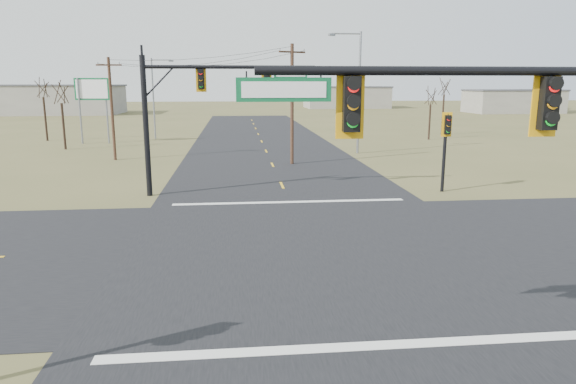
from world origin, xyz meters
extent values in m
plane|color=brown|center=(0.00, 0.00, 0.00)|extent=(320.00, 320.00, 0.00)
cube|color=black|center=(0.00, 0.00, 0.01)|extent=(160.00, 14.00, 0.02)
cube|color=black|center=(0.00, 0.00, 0.01)|extent=(14.00, 160.00, 0.02)
cube|color=silver|center=(0.00, -7.50, 0.03)|extent=(12.00, 0.40, 0.01)
cube|color=silver|center=(0.00, 7.50, 0.03)|extent=(12.00, 0.40, 0.01)
cylinder|color=black|center=(2.58, -8.48, 6.29)|extent=(9.85, 0.18, 0.18)
cube|color=#0C572E|center=(-1.80, -8.48, 5.94)|extent=(1.80, 0.05, 0.45)
cylinder|color=black|center=(-7.50, 9.96, 3.75)|extent=(0.30, 0.30, 7.51)
cylinder|color=black|center=(-2.94, 9.96, 6.91)|extent=(9.11, 0.19, 0.19)
cube|color=#0C572E|center=(0.30, 9.96, 6.56)|extent=(1.80, 0.05, 0.45)
cylinder|color=black|center=(8.96, 9.40, 2.17)|extent=(0.19, 0.19, 4.34)
cylinder|color=#4A2E1F|center=(1.52, 20.36, 4.45)|extent=(0.26, 0.26, 8.90)
cube|color=#4A2E1F|center=(1.52, 20.36, 8.30)|extent=(2.05, 0.95, 0.12)
cylinder|color=#4A2E1F|center=(-12.44, 24.00, 4.03)|extent=(0.23, 0.23, 8.05)
cube|color=#4A2E1F|center=(-12.44, 24.00, 7.45)|extent=(1.97, 0.24, 0.12)
cylinder|color=gray|center=(-18.35, 36.03, 3.29)|extent=(0.18, 0.18, 6.59)
cylinder|color=gray|center=(-15.72, 36.03, 3.29)|extent=(0.18, 0.18, 6.59)
cube|color=#0C572E|center=(-17.03, 36.03, 5.49)|extent=(3.50, 0.48, 2.20)
cylinder|color=gray|center=(7.97, 25.96, 5.17)|extent=(0.21, 0.21, 10.35)
cylinder|color=gray|center=(6.73, 25.96, 10.15)|extent=(2.48, 0.12, 0.12)
cube|color=gray|center=(5.49, 25.96, 10.05)|extent=(0.62, 0.46, 0.19)
cylinder|color=gray|center=(-11.62, 40.03, 4.36)|extent=(0.17, 0.17, 8.73)
cylinder|color=gray|center=(-10.57, 40.03, 8.53)|extent=(2.09, 0.10, 0.10)
cube|color=gray|center=(-9.53, 40.03, 8.43)|extent=(0.52, 0.35, 0.16)
cylinder|color=black|center=(-18.60, 31.37, 2.14)|extent=(0.21, 0.21, 4.27)
cylinder|color=black|center=(-22.87, 39.10, 2.31)|extent=(0.21, 0.21, 4.62)
cylinder|color=black|center=(18.39, 36.23, 1.91)|extent=(0.20, 0.20, 3.81)
cylinder|color=black|center=(21.89, 41.17, 2.34)|extent=(0.21, 0.21, 4.69)
cube|color=gray|center=(-40.00, 90.00, 2.75)|extent=(28.00, 14.00, 5.50)
cube|color=gray|center=(25.00, 110.00, 2.50)|extent=(20.00, 12.00, 5.00)
cube|color=gray|center=(55.00, 85.00, 2.25)|extent=(18.00, 10.00, 4.50)
camera|label=1|loc=(-2.72, -18.26, 6.06)|focal=32.00mm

